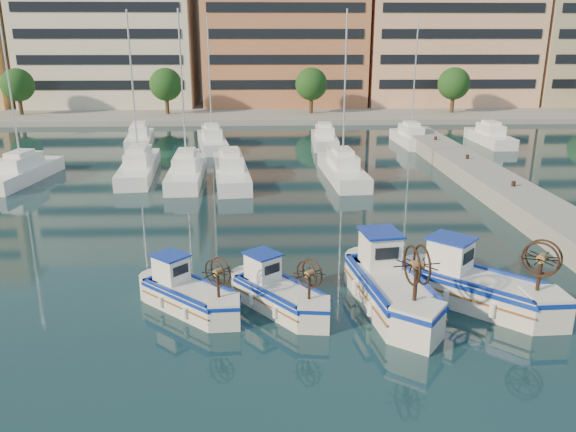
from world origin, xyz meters
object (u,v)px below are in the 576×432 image
Objects in this scene: fishing_boat_b at (278,292)px; fishing_boat_c at (390,284)px; fishing_boat_a at (188,292)px; fishing_boat_d at (477,284)px.

fishing_boat_c reaches higher than fishing_boat_b.
fishing_boat_a is at bearing 170.77° from fishing_boat_c.
fishing_boat_c is at bearing -38.61° from fishing_boat_b.
fishing_boat_a is at bearing 132.26° from fishing_boat_d.
fishing_boat_a is at bearing 140.09° from fishing_boat_b.
fishing_boat_b is 0.81× the size of fishing_boat_d.
fishing_boat_c is at bearing -48.44° from fishing_boat_a.
fishing_boat_d is (7.43, -0.04, 0.18)m from fishing_boat_b.
fishing_boat_b is (3.34, -0.09, 0.00)m from fishing_boat_a.
fishing_boat_a is 0.71× the size of fishing_boat_c.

